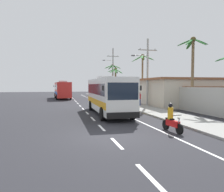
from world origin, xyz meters
The scene contains 16 objects.
ground_plane centered at (0.00, 0.00, 0.00)m, with size 160.00×160.00×0.00m, color #28282D.
sidewalk_kerb centered at (6.80, 10.00, 0.07)m, with size 3.20×90.00×0.14m, color #999993.
lane_markings centered at (2.00, 14.44, 0.00)m, with size 3.39×71.00×0.01m.
boundary_wall centered at (10.60, 14.00, 1.27)m, with size 0.24×60.00×2.53m, color #B2B2AD.
coach_bus_foreground centered at (1.84, 8.74, 1.88)m, with size 2.94×10.58×3.61m.
coach_bus_far_lane centered at (-2.09, 33.16, 1.86)m, with size 3.52×10.88×3.57m.
motorcycle_beside_bus centered at (3.77, 0.26, 0.67)m, with size 0.56×1.96×1.67m.
pedestrian_near_kerb centered at (7.25, 14.41, 1.05)m, with size 0.36×0.36×1.74m.
pedestrian_midwalk centered at (7.70, 17.19, 1.03)m, with size 0.36×0.36×1.70m.
utility_pole_mid centered at (8.23, 14.41, 4.62)m, with size 3.44×0.24×8.61m.
utility_pole_far centered at (8.24, 32.54, 5.57)m, with size 3.48×0.24×10.49m.
palm_nearest centered at (9.93, 20.10, 5.57)m, with size 3.62×3.63×7.56m.
palm_second centered at (8.98, 35.50, 5.51)m, with size 3.79×3.63×7.48m.
palm_fourth centered at (10.87, 8.66, 5.38)m, with size 3.12×3.05×7.74m.
palm_farthest centered at (8.33, 30.57, 4.36)m, with size 3.16×3.35×6.23m.
roadside_building centered at (16.05, 14.56, 1.83)m, with size 15.80×9.14×3.63m.
Camera 1 is at (-2.55, -10.85, 2.72)m, focal length 34.01 mm.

